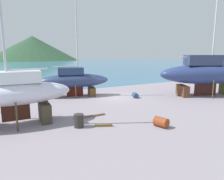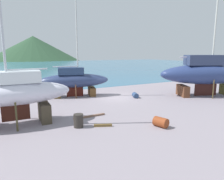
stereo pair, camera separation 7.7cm
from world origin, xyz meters
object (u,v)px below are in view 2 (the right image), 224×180
Objects in this scene: sailboat_far_slipway at (74,80)px; sailboat_small_center at (206,73)px; sailboat_large_starboard at (15,94)px; barrel_rust_far at (161,122)px; barrel_by_slipway at (135,95)px; barrel_tar_black at (78,121)px.

sailboat_far_slipway is 0.65× the size of sailboat_small_center.
sailboat_far_slipway is at bearing -130.57° from sailboat_large_starboard.
sailboat_far_slipway reaches higher than barrel_rust_far.
sailboat_large_starboard is 1.05× the size of sailboat_far_slipway.
sailboat_far_slipway is 13.36× the size of barrel_by_slipway.
barrel_rust_far is (2.14, -12.33, -1.54)m from sailboat_far_slipway.
sailboat_small_center is at bearing 10.20° from barrel_tar_black.
barrel_tar_black is (-16.57, -2.98, -2.19)m from sailboat_small_center.
barrel_tar_black is 10.42m from barrel_by_slipway.
sailboat_far_slipway is (6.52, 7.23, -0.34)m from sailboat_large_starboard.
barrel_rust_far is (-3.65, -8.43, 0.05)m from barrel_by_slipway.
sailboat_far_slipway is at bearing 146.00° from barrel_by_slipway.
sailboat_far_slipway is 13.40× the size of barrel_tar_black.
sailboat_large_starboard is 0.68× the size of sailboat_small_center.
sailboat_small_center is 16.98m from barrel_tar_black.
barrel_rust_far is (4.98, -2.60, -0.12)m from barrel_tar_black.
sailboat_large_starboard reaches higher than barrel_by_slipway.
barrel_rust_far is at bearing -130.68° from sailboat_small_center.
barrel_by_slipway is at bearing 34.01° from barrel_tar_black.
sailboat_small_center is 20.22× the size of barrel_rust_far.
sailboat_small_center reaches higher than barrel_rust_far.
barrel_by_slipway is (8.63, 5.83, -0.17)m from barrel_tar_black.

